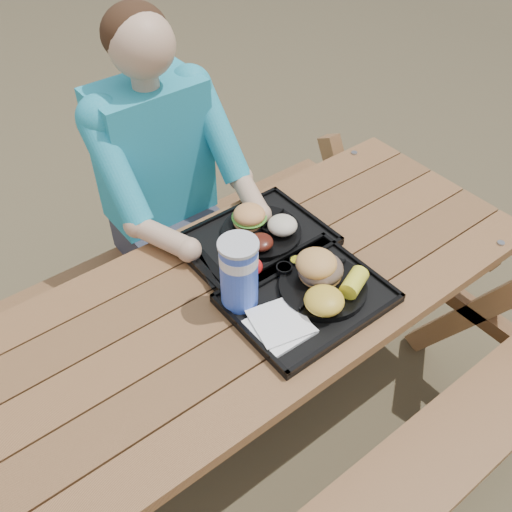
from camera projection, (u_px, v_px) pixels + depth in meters
ground at (256, 419)px, 2.23m from camera, size 60.00×60.00×0.00m
picnic_table at (256, 362)px, 1.97m from camera, size 1.80×1.49×0.75m
tray_near at (307, 299)px, 1.66m from camera, size 0.45×0.35×0.02m
tray_far at (256, 242)px, 1.84m from camera, size 0.45×0.35×0.02m
plate_near at (323, 287)px, 1.67m from camera, size 0.26×0.26×0.02m
plate_far at (261, 232)px, 1.85m from camera, size 0.26×0.26×0.02m
napkin_stack at (279, 326)px, 1.57m from camera, size 0.16×0.16×0.02m
soda_cup at (239, 275)px, 1.57m from camera, size 0.11×0.11×0.21m
condiment_bbq at (284, 270)px, 1.72m from camera, size 0.05×0.05×0.03m
condiment_mustard at (296, 262)px, 1.74m from camera, size 0.04×0.04×0.03m
sandwich at (322, 259)px, 1.65m from camera, size 0.13×0.13×0.13m
mac_cheese at (324, 301)px, 1.58m from camera, size 0.11×0.11×0.06m
corn_cob at (354, 282)px, 1.63m from camera, size 0.12×0.12×0.05m
cutlery_far at (210, 264)px, 1.75m from camera, size 0.04×0.17×0.01m
burger at (249, 211)px, 1.84m from camera, size 0.11×0.11×0.10m
baked_beans at (260, 242)px, 1.77m from camera, size 0.08×0.08×0.04m
potato_salad at (282, 225)px, 1.82m from camera, size 0.10×0.10×0.05m
diner at (163, 205)px, 2.18m from camera, size 0.48×0.84×1.28m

